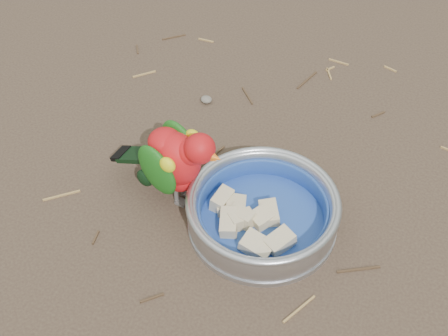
% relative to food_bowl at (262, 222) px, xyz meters
% --- Properties ---
extents(ground, '(60.00, 60.00, 0.00)m').
position_rel_food_bowl_xyz_m(ground, '(-0.00, 0.04, -0.01)').
color(ground, '#47362A').
extents(food_bowl, '(0.24, 0.24, 0.02)m').
position_rel_food_bowl_xyz_m(food_bowl, '(0.00, 0.00, 0.00)').
color(food_bowl, '#B2B2BA').
rests_on(food_bowl, ground).
extents(bowl_wall, '(0.24, 0.24, 0.04)m').
position_rel_food_bowl_xyz_m(bowl_wall, '(0.00, 0.00, 0.03)').
color(bowl_wall, '#B2B2BA').
rests_on(bowl_wall, food_bowl).
extents(fruit_wedges, '(0.14, 0.14, 0.03)m').
position_rel_food_bowl_xyz_m(fruit_wedges, '(0.00, -0.00, 0.02)').
color(fruit_wedges, beige).
rests_on(fruit_wedges, food_bowl).
extents(lory_parrot, '(0.20, 0.11, 0.15)m').
position_rel_food_bowl_xyz_m(lory_parrot, '(-0.15, 0.00, 0.07)').
color(lory_parrot, red).
rests_on(lory_parrot, ground).
extents(ground_debris, '(0.90, 0.80, 0.01)m').
position_rel_food_bowl_xyz_m(ground_debris, '(0.04, 0.05, -0.01)').
color(ground_debris, '#AD854A').
rests_on(ground_debris, ground).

